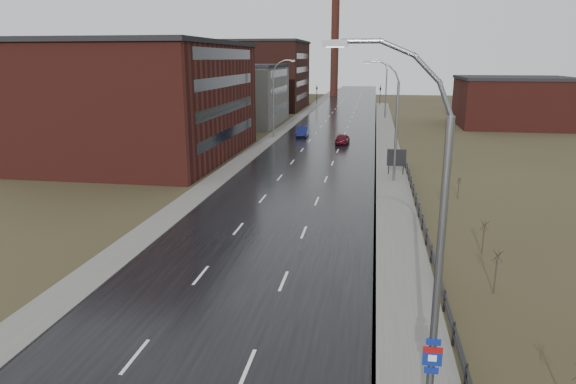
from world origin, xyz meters
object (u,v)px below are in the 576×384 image
(car_near, at_px, (302,132))
(car_far, at_px, (342,139))
(streetlight_main, at_px, (429,249))
(billboard, at_px, (396,158))

(car_near, relative_size, car_far, 1.06)
(streetlight_main, bearing_deg, car_near, 101.31)
(billboard, distance_m, car_near, 27.94)
(car_far, bearing_deg, billboard, 111.97)
(car_near, distance_m, car_far, 8.72)
(streetlight_main, distance_m, car_far, 56.24)
(billboard, xyz_separation_m, car_far, (-6.56, 18.81, -1.06))
(streetlight_main, distance_m, car_near, 63.04)
(car_near, bearing_deg, billboard, -64.71)
(streetlight_main, bearing_deg, billboard, 89.02)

